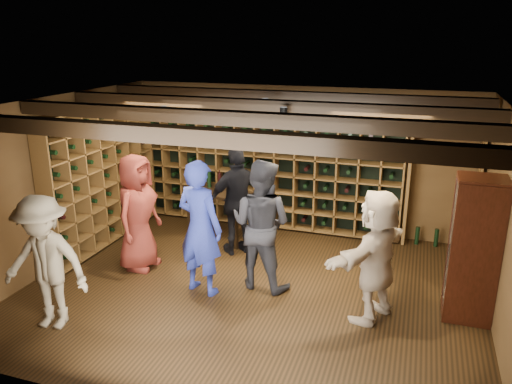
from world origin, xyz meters
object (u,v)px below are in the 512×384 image
(display_cabinet, at_px, (473,252))
(guest_red_floral, at_px, (138,212))
(man_grey_suit, at_px, (261,225))
(guest_khaki, at_px, (45,263))
(man_blue_shirt, at_px, (200,228))
(guest_woman_black, at_px, (238,201))
(guest_beige, at_px, (376,256))
(tasting_table, at_px, (220,196))

(display_cabinet, distance_m, guest_red_floral, 4.51)
(man_grey_suit, relative_size, guest_khaki, 1.10)
(man_blue_shirt, relative_size, guest_red_floral, 1.06)
(display_cabinet, height_order, guest_woman_black, display_cabinet)
(man_blue_shirt, xyz_separation_m, guest_beige, (2.25, 0.06, -0.09))
(display_cabinet, distance_m, tasting_table, 4.05)
(man_grey_suit, distance_m, guest_woman_black, 1.15)
(man_blue_shirt, bearing_deg, man_grey_suit, -136.46)
(man_blue_shirt, distance_m, guest_red_floral, 1.23)
(guest_khaki, xyz_separation_m, guest_beige, (3.60, 1.39, 0.01))
(guest_woman_black, distance_m, guest_beige, 2.56)
(man_grey_suit, xyz_separation_m, guest_red_floral, (-1.88, -0.02, -0.03))
(guest_red_floral, distance_m, guest_woman_black, 1.53)
(man_blue_shirt, bearing_deg, guest_khaki, 58.30)
(display_cabinet, height_order, guest_beige, display_cabinet)
(guest_woman_black, xyz_separation_m, tasting_table, (-0.50, 0.47, -0.11))
(guest_khaki, height_order, guest_beige, guest_beige)
(man_grey_suit, bearing_deg, guest_beige, 176.92)
(man_blue_shirt, xyz_separation_m, man_grey_suit, (0.71, 0.41, -0.02))
(man_blue_shirt, distance_m, guest_khaki, 1.90)
(display_cabinet, relative_size, man_grey_suit, 0.98)
(display_cabinet, distance_m, man_blue_shirt, 3.37)
(display_cabinet, xyz_separation_m, guest_woman_black, (-3.31, 0.89, -0.00))
(man_blue_shirt, height_order, man_grey_suit, man_blue_shirt)
(man_grey_suit, xyz_separation_m, guest_woman_black, (-0.67, 0.93, -0.04))
(man_grey_suit, bearing_deg, display_cabinet, -169.64)
(display_cabinet, bearing_deg, guest_khaki, -159.27)
(display_cabinet, distance_m, guest_khaki, 5.02)
(guest_woman_black, bearing_deg, man_blue_shirt, 45.99)
(man_grey_suit, relative_size, tasting_table, 1.46)
(man_blue_shirt, relative_size, guest_woman_black, 1.07)
(tasting_table, bearing_deg, guest_woman_black, -25.71)
(man_blue_shirt, relative_size, guest_khaki, 1.12)
(guest_beige, height_order, tasting_table, guest_beige)
(display_cabinet, bearing_deg, man_grey_suit, -179.22)
(display_cabinet, distance_m, man_grey_suit, 2.64)
(guest_khaki, relative_size, guest_beige, 0.99)
(guest_beige, relative_size, tasting_table, 1.34)
(man_blue_shirt, xyz_separation_m, guest_woman_black, (0.03, 1.34, -0.06))
(guest_red_floral, relative_size, guest_woman_black, 1.01)
(man_grey_suit, bearing_deg, guest_khaki, 49.83)
(man_blue_shirt, distance_m, guest_beige, 2.26)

